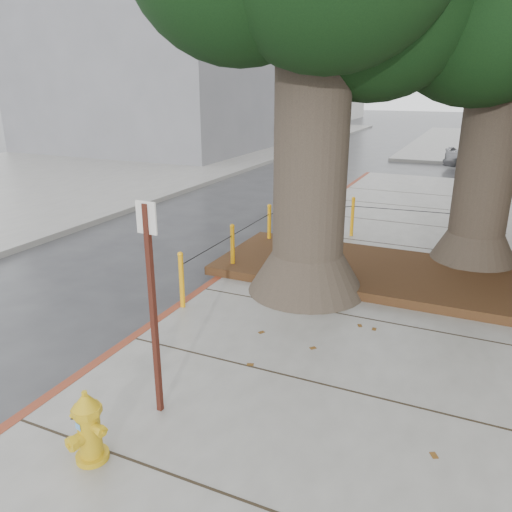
% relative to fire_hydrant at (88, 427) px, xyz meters
% --- Properties ---
extents(ground, '(140.00, 140.00, 0.00)m').
position_rel_fire_hydrant_xyz_m(ground, '(0.82, 2.14, -0.52)').
color(ground, '#28282B').
rests_on(ground, ground).
extents(sidewalk_opposite, '(14.00, 60.00, 0.15)m').
position_rel_fire_hydrant_xyz_m(sidewalk_opposite, '(-13.18, 12.14, -0.44)').
color(sidewalk_opposite, slate).
rests_on(sidewalk_opposite, ground).
extents(curb_red, '(0.14, 26.00, 0.16)m').
position_rel_fire_hydrant_xyz_m(curb_red, '(-1.18, 4.64, -0.44)').
color(curb_red, maroon).
rests_on(curb_red, ground).
extents(planter_bed, '(6.40, 2.60, 0.16)m').
position_rel_fire_hydrant_xyz_m(planter_bed, '(1.72, 6.04, -0.29)').
color(planter_bed, black).
rests_on(planter_bed, sidewalk_main).
extents(building_far_grey, '(12.00, 16.00, 12.00)m').
position_rel_fire_hydrant_xyz_m(building_far_grey, '(-14.18, 24.14, 5.48)').
color(building_far_grey, slate).
rests_on(building_far_grey, ground).
extents(building_far_white, '(12.00, 18.00, 15.00)m').
position_rel_fire_hydrant_xyz_m(building_far_white, '(-16.18, 47.14, 6.98)').
color(building_far_white, silver).
rests_on(building_far_white, ground).
extents(bollard_ring, '(3.79, 5.39, 0.95)m').
position_rel_fire_hydrant_xyz_m(bollard_ring, '(-0.05, 6.52, 0.14)').
color(bollard_ring, orange).
rests_on(bollard_ring, sidewalk_main).
extents(fire_hydrant, '(0.40, 0.39, 0.76)m').
position_rel_fire_hydrant_xyz_m(fire_hydrant, '(0.00, 0.00, 0.00)').
color(fire_hydrant, gold).
rests_on(fire_hydrant, sidewalk_main).
extents(signpost, '(0.24, 0.06, 2.37)m').
position_rel_fire_hydrant_xyz_m(signpost, '(0.16, 0.92, 0.97)').
color(signpost, '#471911').
rests_on(signpost, sidewalk_main).
extents(car_silver, '(3.90, 1.93, 1.28)m').
position_rel_fire_hydrant_xyz_m(car_silver, '(3.35, 20.91, 0.12)').
color(car_silver, gray).
rests_on(car_silver, ground).
extents(car_dark, '(2.14, 4.32, 1.21)m').
position_rel_fire_hydrant_xyz_m(car_dark, '(-10.12, 20.15, 0.09)').
color(car_dark, black).
rests_on(car_dark, ground).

